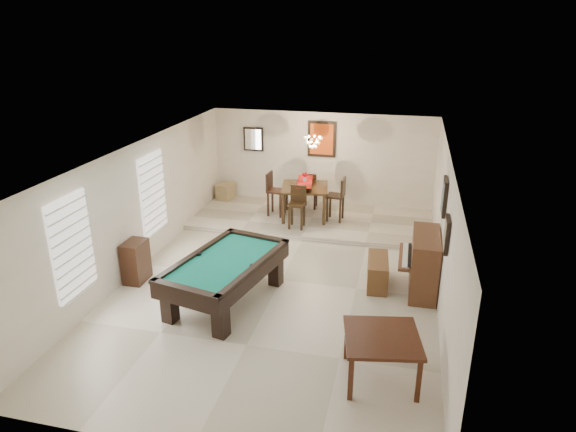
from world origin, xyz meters
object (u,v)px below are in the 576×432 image
at_px(pool_table, 226,281).
at_px(square_table, 381,358).
at_px(dining_chair_east, 335,199).
at_px(chandelier, 313,138).
at_px(flower_vase, 305,177).
at_px(dining_chair_west, 276,194).
at_px(piano_bench, 378,272).
at_px(apothecary_chest, 136,261).
at_px(upright_piano, 417,262).
at_px(dining_table, 305,200).
at_px(dining_chair_north, 310,190).
at_px(dining_chair_south, 297,208).
at_px(corner_bench, 226,191).

relative_size(pool_table, square_table, 2.38).
xyz_separation_m(dining_chair_east, chandelier, (-0.59, -0.03, 1.53)).
height_order(flower_vase, dining_chair_west, flower_vase).
height_order(piano_bench, dining_chair_east, dining_chair_east).
relative_size(dining_chair_east, chandelier, 1.85).
distance_m(piano_bench, apothecary_chest, 4.75).
xyz_separation_m(upright_piano, flower_vase, (-2.79, 2.98, 0.62)).
xyz_separation_m(dining_table, dining_chair_east, (0.79, -0.00, 0.08)).
height_order(piano_bench, flower_vase, flower_vase).
relative_size(upright_piano, flower_vase, 5.54).
distance_m(piano_bench, dining_chair_east, 3.25).
relative_size(dining_chair_north, dining_chair_east, 0.89).
height_order(dining_chair_south, corner_bench, dining_chair_south).
height_order(upright_piano, corner_bench, upright_piano).
relative_size(upright_piano, dining_chair_south, 1.33).
xyz_separation_m(piano_bench, dining_chair_south, (-2.11, 2.24, 0.36)).
bearing_deg(square_table, dining_chair_east, 104.78).
xyz_separation_m(piano_bench, dining_chair_east, (-1.28, 2.96, 0.40)).
height_order(piano_bench, chandelier, chandelier).
height_order(square_table, piano_bench, square_table).
distance_m(square_table, dining_chair_west, 6.59).
relative_size(pool_table, dining_chair_west, 2.22).
bearing_deg(dining_chair_south, chandelier, 70.55).
relative_size(dining_table, dining_chair_west, 1.03).
bearing_deg(pool_table, piano_bench, 38.44).
bearing_deg(upright_piano, dining_table, 133.18).
xyz_separation_m(pool_table, dining_table, (0.58, 4.26, 0.18)).
distance_m(dining_chair_east, corner_bench, 3.39).
height_order(dining_chair_east, chandelier, chandelier).
xyz_separation_m(upright_piano, dining_table, (-2.79, 2.98, 0.03)).
bearing_deg(apothecary_chest, flower_vase, 56.49).
bearing_deg(dining_table, corner_bench, 159.74).
relative_size(flower_vase, dining_chair_north, 0.25).
distance_m(dining_table, flower_vase, 0.60).
relative_size(apothecary_chest, dining_chair_north, 0.85).
distance_m(upright_piano, dining_chair_north, 4.66).
xyz_separation_m(square_table, upright_piano, (0.48, 2.83, 0.21)).
bearing_deg(dining_chair_east, dining_chair_south, -44.82).
height_order(dining_chair_west, chandelier, chandelier).
bearing_deg(dining_table, dining_chair_south, -93.37).
height_order(piano_bench, dining_chair_north, dining_chair_north).
bearing_deg(chandelier, pool_table, -100.40).
relative_size(apothecary_chest, corner_bench, 1.72).
bearing_deg(dining_chair_south, flower_vase, 86.21).
height_order(flower_vase, dining_chair_east, flower_vase).
bearing_deg(corner_bench, square_table, -54.57).
xyz_separation_m(apothecary_chest, dining_chair_south, (2.54, 3.18, 0.22)).
distance_m(square_table, upright_piano, 2.88).
distance_m(pool_table, upright_piano, 3.61).
distance_m(dining_table, dining_chair_north, 0.75).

